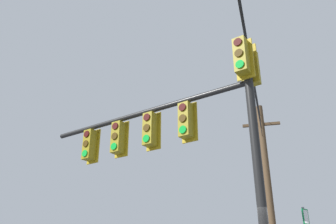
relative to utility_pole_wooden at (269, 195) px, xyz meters
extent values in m
cylinder|color=black|center=(4.68, 7.35, -1.34)|extent=(0.20, 0.20, 6.18)
cylinder|color=black|center=(6.73, 4.91, 0.91)|extent=(4.21, 4.97, 0.14)
cube|color=olive|center=(4.90, 7.54, 1.46)|extent=(0.42, 0.42, 0.90)
cube|color=#B29319|center=(4.77, 7.43, 1.46)|extent=(0.31, 0.36, 1.04)
cylinder|color=#360503|center=(5.03, 7.65, 1.76)|extent=(0.15, 0.17, 0.20)
cylinder|color=#3C2703|center=(5.03, 7.65, 1.46)|extent=(0.15, 0.17, 0.20)
cylinder|color=green|center=(5.03, 7.65, 1.16)|extent=(0.15, 0.17, 0.20)
cube|color=olive|center=(4.45, 7.15, 1.46)|extent=(0.42, 0.42, 0.90)
cube|color=#B29319|center=(4.58, 7.26, 1.46)|extent=(0.31, 0.36, 1.04)
cylinder|color=#360503|center=(4.32, 7.05, 1.76)|extent=(0.15, 0.17, 0.20)
cylinder|color=#3C2703|center=(4.32, 7.05, 1.46)|extent=(0.15, 0.17, 0.20)
cylinder|color=green|center=(4.32, 7.05, 1.16)|extent=(0.15, 0.17, 0.20)
cube|color=olive|center=(5.78, 6.03, 0.36)|extent=(0.42, 0.42, 0.90)
cube|color=#B29319|center=(5.65, 5.93, 0.36)|extent=(0.31, 0.37, 1.04)
cylinder|color=#360503|center=(5.91, 6.14, 0.66)|extent=(0.15, 0.17, 0.20)
cylinder|color=#3C2703|center=(5.91, 6.14, 0.36)|extent=(0.15, 0.17, 0.20)
cylinder|color=green|center=(5.91, 6.14, 0.06)|extent=(0.15, 0.17, 0.20)
cube|color=olive|center=(6.50, 5.18, 0.36)|extent=(0.42, 0.42, 0.90)
cube|color=#B29319|center=(6.37, 5.07, 0.36)|extent=(0.32, 0.36, 1.04)
cylinder|color=#360503|center=(6.62, 5.29, 0.66)|extent=(0.15, 0.17, 0.20)
cylinder|color=#3C2703|center=(6.62, 5.29, 0.36)|extent=(0.15, 0.17, 0.20)
cylinder|color=green|center=(6.62, 5.29, 0.06)|extent=(0.15, 0.17, 0.20)
cube|color=olive|center=(7.22, 4.33, 0.36)|extent=(0.42, 0.42, 0.90)
cube|color=#B29319|center=(7.09, 4.21, 0.36)|extent=(0.32, 0.36, 1.04)
cylinder|color=#360503|center=(7.34, 4.44, 0.66)|extent=(0.16, 0.17, 0.20)
cylinder|color=#3C2703|center=(7.34, 4.44, 0.36)|extent=(0.16, 0.17, 0.20)
cylinder|color=green|center=(7.34, 4.44, 0.06)|extent=(0.16, 0.17, 0.20)
cube|color=olive|center=(7.93, 3.47, 0.36)|extent=(0.42, 0.42, 0.90)
cube|color=#B29319|center=(7.80, 3.36, 0.36)|extent=(0.31, 0.36, 1.04)
cylinder|color=#360503|center=(8.06, 3.58, 0.66)|extent=(0.15, 0.17, 0.20)
cylinder|color=#3C2703|center=(8.06, 3.58, 0.36)|extent=(0.15, 0.17, 0.20)
cylinder|color=green|center=(8.06, 3.58, 0.06)|extent=(0.15, 0.17, 0.20)
cylinder|color=#4C3823|center=(0.00, 0.00, -0.11)|extent=(0.29, 0.29, 8.66)
cube|color=#4C3823|center=(0.00, 0.00, 3.29)|extent=(1.55, 0.94, 0.12)
cube|color=#0C7238|center=(2.57, 5.80, -1.82)|extent=(0.25, 0.14, 0.39)
cube|color=white|center=(2.57, 5.81, -1.82)|extent=(0.19, 0.09, 0.33)
cylinder|color=black|center=(5.14, 8.08, 2.37)|extent=(10.31, 16.18, 0.66)
camera|label=1|loc=(8.49, 13.93, -3.18)|focal=38.87mm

